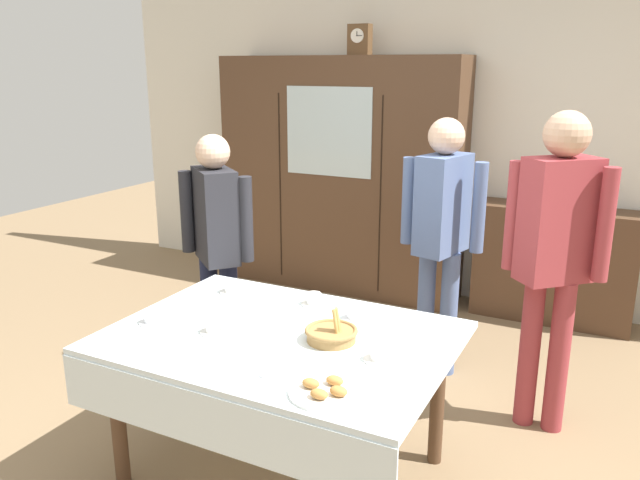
{
  "coord_description": "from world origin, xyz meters",
  "views": [
    {
      "loc": [
        1.36,
        -2.48,
        1.92
      ],
      "look_at": [
        0.0,
        0.2,
        1.08
      ],
      "focal_mm": 35.16,
      "sensor_mm": 36.0,
      "label": 1
    }
  ],
  "objects": [
    {
      "name": "ground_plane",
      "position": [
        0.0,
        0.0,
        0.0
      ],
      "size": [
        12.0,
        12.0,
        0.0
      ],
      "primitive_type": "plane",
      "color": "#846B4C",
      "rests_on": "ground"
    },
    {
      "name": "back_wall",
      "position": [
        0.0,
        2.65,
        1.35
      ],
      "size": [
        6.4,
        0.1,
        2.7
      ],
      "primitive_type": "cube",
      "color": "silver",
      "rests_on": "ground"
    },
    {
      "name": "dining_table",
      "position": [
        0.0,
        -0.24,
        0.64
      ],
      "size": [
        1.55,
        1.12,
        0.73
      ],
      "color": "#4C3321",
      "rests_on": "ground"
    },
    {
      "name": "wall_cabinet",
      "position": [
        -0.9,
        2.35,
        1.0
      ],
      "size": [
        2.12,
        0.46,
        2.0
      ],
      "color": "#4C3321",
      "rests_on": "ground"
    },
    {
      "name": "mantel_clock",
      "position": [
        -0.73,
        2.35,
        2.12
      ],
      "size": [
        0.18,
        0.11,
        0.24
      ],
      "color": "brown",
      "rests_on": "wall_cabinet"
    },
    {
      "name": "bookshelf_low",
      "position": [
        0.89,
        2.41,
        0.45
      ],
      "size": [
        1.17,
        0.35,
        0.89
      ],
      "color": "#4C3321",
      "rests_on": "ground"
    },
    {
      "name": "book_stack",
      "position": [
        0.89,
        2.41,
        0.92
      ],
      "size": [
        0.13,
        0.19,
        0.06
      ],
      "color": "#99332D",
      "rests_on": "bookshelf_low"
    },
    {
      "name": "tea_cup_back_edge",
      "position": [
        0.5,
        -0.25,
        0.76
      ],
      "size": [
        0.13,
        0.13,
        0.06
      ],
      "color": "white",
      "rests_on": "dining_table"
    },
    {
      "name": "tea_cup_near_left",
      "position": [
        -0.61,
        -0.37,
        0.76
      ],
      "size": [
        0.13,
        0.13,
        0.06
      ],
      "color": "white",
      "rests_on": "dining_table"
    },
    {
      "name": "tea_cup_far_right",
      "position": [
        -0.03,
        0.2,
        0.76
      ],
      "size": [
        0.13,
        0.13,
        0.06
      ],
      "color": "white",
      "rests_on": "dining_table"
    },
    {
      "name": "tea_cup_mid_right",
      "position": [
        -0.28,
        -0.32,
        0.76
      ],
      "size": [
        0.13,
        0.13,
        0.06
      ],
      "color": "white",
      "rests_on": "dining_table"
    },
    {
      "name": "tea_cup_center",
      "position": [
        -0.51,
        0.15,
        0.76
      ],
      "size": [
        0.13,
        0.13,
        0.06
      ],
      "color": "white",
      "rests_on": "dining_table"
    },
    {
      "name": "tea_cup_near_right",
      "position": [
        0.24,
        0.12,
        0.76
      ],
      "size": [
        0.13,
        0.13,
        0.06
      ],
      "color": "white",
      "rests_on": "dining_table"
    },
    {
      "name": "bread_basket",
      "position": [
        0.24,
        -0.16,
        0.76
      ],
      "size": [
        0.24,
        0.24,
        0.16
      ],
      "color": "#9E7542",
      "rests_on": "dining_table"
    },
    {
      "name": "pastry_plate",
      "position": [
        0.42,
        -0.59,
        0.74
      ],
      "size": [
        0.28,
        0.28,
        0.05
      ],
      "color": "white",
      "rests_on": "dining_table"
    },
    {
      "name": "spoon_mid_left",
      "position": [
        -0.32,
        0.11,
        0.73
      ],
      "size": [
        0.12,
        0.02,
        0.01
      ],
      "color": "silver",
      "rests_on": "dining_table"
    },
    {
      "name": "spoon_front_edge",
      "position": [
        0.12,
        -0.59,
        0.73
      ],
      "size": [
        0.12,
        0.02,
        0.01
      ],
      "color": "silver",
      "rests_on": "dining_table"
    },
    {
      "name": "person_behind_table_right",
      "position": [
        0.35,
        1.17,
        0.99
      ],
      "size": [
        0.52,
        0.4,
        1.63
      ],
      "color": "slate",
      "rests_on": "ground"
    },
    {
      "name": "person_beside_shelf",
      "position": [
        -0.87,
        0.52,
        0.92
      ],
      "size": [
        0.52,
        0.38,
        1.53
      ],
      "color": "#191E38",
      "rests_on": "ground"
    },
    {
      "name": "person_near_right_end",
      "position": [
        1.05,
        0.8,
        1.05
      ],
      "size": [
        0.52,
        0.39,
        1.71
      ],
      "color": "#933338",
      "rests_on": "ground"
    }
  ]
}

